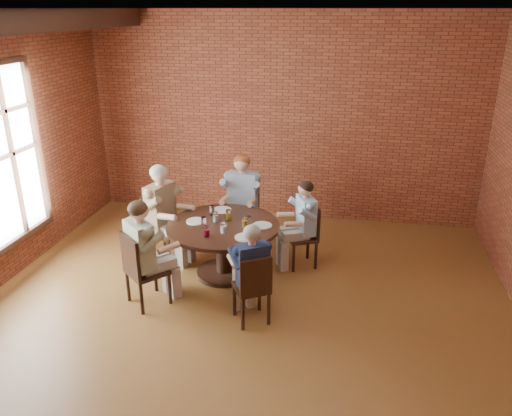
% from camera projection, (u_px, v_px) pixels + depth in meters
% --- Properties ---
extents(floor, '(7.00, 7.00, 0.00)m').
position_uv_depth(floor, '(236.00, 329.00, 5.69)').
color(floor, brown).
rests_on(floor, ground).
extents(ceiling, '(7.00, 7.00, 0.00)m').
position_uv_depth(ceiling, '(230.00, 8.00, 4.42)').
color(ceiling, white).
rests_on(ceiling, wall_back).
extents(wall_back, '(7.00, 0.00, 7.00)m').
position_uv_depth(wall_back, '(282.00, 119.00, 8.24)').
color(wall_back, brown).
rests_on(wall_back, ground).
extents(dining_table, '(1.50, 1.50, 0.75)m').
position_uv_depth(dining_table, '(223.00, 239.00, 6.66)').
color(dining_table, '#331911').
rests_on(dining_table, floor).
extents(chair_a, '(0.52, 0.52, 0.89)m').
position_uv_depth(chair_a, '(307.00, 233.00, 6.95)').
color(chair_a, '#331911').
rests_on(chair_a, floor).
extents(diner_a, '(0.74, 0.69, 1.25)m').
position_uv_depth(diner_a, '(302.00, 225.00, 6.88)').
color(diner_a, '#4681B7').
rests_on(diner_a, floor).
extents(chair_b, '(0.47, 0.47, 0.98)m').
position_uv_depth(chair_b, '(243.00, 209.00, 7.67)').
color(chair_b, '#331911').
rests_on(chair_b, floor).
extents(diner_b, '(0.59, 0.72, 1.40)m').
position_uv_depth(diner_b, '(242.00, 201.00, 7.52)').
color(diner_b, '#99B0C3').
rests_on(diner_b, floor).
extents(chair_c, '(0.58, 0.58, 0.98)m').
position_uv_depth(chair_c, '(160.00, 224.00, 7.14)').
color(chair_c, '#331911').
rests_on(chair_c, floor).
extents(diner_c, '(0.85, 0.76, 1.41)m').
position_uv_depth(diner_c, '(164.00, 214.00, 7.03)').
color(diner_c, brown).
rests_on(diner_c, floor).
extents(chair_d, '(0.62, 0.62, 0.95)m').
position_uv_depth(chair_d, '(140.00, 267.00, 5.97)').
color(chair_d, '#331911').
rests_on(chair_d, floor).
extents(diner_d, '(0.84, 0.86, 1.35)m').
position_uv_depth(diner_d, '(146.00, 253.00, 5.96)').
color(diner_d, '#C1B097').
rests_on(diner_d, floor).
extents(chair_e, '(0.51, 0.51, 0.88)m').
position_uv_depth(chair_e, '(253.00, 287.00, 5.62)').
color(chair_e, '#331911').
rests_on(chair_e, floor).
extents(diner_e, '(0.69, 0.72, 1.22)m').
position_uv_depth(diner_e, '(251.00, 274.00, 5.64)').
color(diner_e, '#172140').
rests_on(diner_e, floor).
extents(plate_a, '(0.26, 0.26, 0.01)m').
position_uv_depth(plate_a, '(262.00, 225.00, 6.53)').
color(plate_a, white).
rests_on(plate_a, dining_table).
extents(plate_b, '(0.26, 0.26, 0.01)m').
position_uv_depth(plate_b, '(222.00, 210.00, 7.04)').
color(plate_b, white).
rests_on(plate_b, dining_table).
extents(plate_c, '(0.26, 0.26, 0.01)m').
position_uv_depth(plate_c, '(196.00, 221.00, 6.66)').
color(plate_c, white).
rests_on(plate_c, dining_table).
extents(plate_d, '(0.26, 0.26, 0.01)m').
position_uv_depth(plate_d, '(245.00, 237.00, 6.19)').
color(plate_d, white).
rests_on(plate_d, dining_table).
extents(glass_a, '(0.07, 0.07, 0.14)m').
position_uv_depth(glass_a, '(249.00, 221.00, 6.49)').
color(glass_a, white).
rests_on(glass_a, dining_table).
extents(glass_b, '(0.07, 0.07, 0.14)m').
position_uv_depth(glass_b, '(228.00, 215.00, 6.70)').
color(glass_b, white).
rests_on(glass_b, dining_table).
extents(glass_c, '(0.07, 0.07, 0.14)m').
position_uv_depth(glass_c, '(212.00, 210.00, 6.85)').
color(glass_c, white).
rests_on(glass_c, dining_table).
extents(glass_d, '(0.07, 0.07, 0.14)m').
position_uv_depth(glass_d, '(215.00, 217.00, 6.63)').
color(glass_d, white).
rests_on(glass_d, dining_table).
extents(glass_e, '(0.07, 0.07, 0.14)m').
position_uv_depth(glass_e, '(204.00, 222.00, 6.47)').
color(glass_e, white).
rests_on(glass_e, dining_table).
extents(glass_f, '(0.07, 0.07, 0.14)m').
position_uv_depth(glass_f, '(206.00, 231.00, 6.20)').
color(glass_f, white).
rests_on(glass_f, dining_table).
extents(glass_g, '(0.07, 0.07, 0.14)m').
position_uv_depth(glass_g, '(223.00, 228.00, 6.31)').
color(glass_g, white).
rests_on(glass_g, dining_table).
extents(glass_h, '(0.07, 0.07, 0.14)m').
position_uv_depth(glass_h, '(245.00, 222.00, 6.47)').
color(glass_h, white).
rests_on(glass_h, dining_table).
extents(smartphone, '(0.08, 0.14, 0.01)m').
position_uv_depth(smartphone, '(255.00, 236.00, 6.23)').
color(smartphone, black).
rests_on(smartphone, dining_table).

